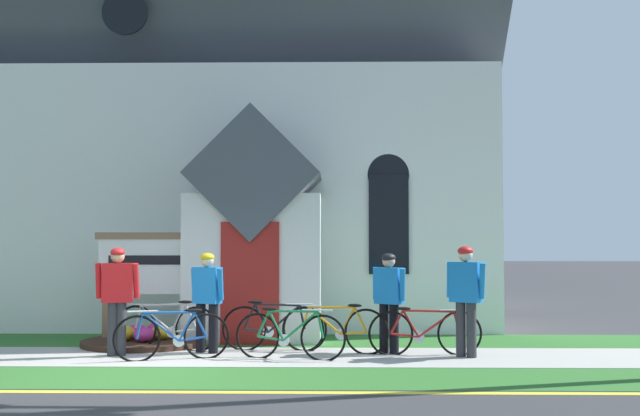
% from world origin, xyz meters
% --- Properties ---
extents(ground, '(140.00, 140.00, 0.00)m').
position_xyz_m(ground, '(0.00, 4.00, 0.00)').
color(ground, '#333335').
extents(sidewalk_slab, '(32.00, 2.10, 0.01)m').
position_xyz_m(sidewalk_slab, '(-1.40, 1.59, 0.01)').
color(sidewalk_slab, '#A8A59E').
rests_on(sidewalk_slab, ground).
extents(grass_verge, '(32.00, 1.70, 0.01)m').
position_xyz_m(grass_verge, '(-1.40, -0.32, 0.00)').
color(grass_verge, '#2D6628').
rests_on(grass_verge, ground).
extents(church_lawn, '(24.00, 2.02, 0.01)m').
position_xyz_m(church_lawn, '(-1.40, 3.65, 0.00)').
color(church_lawn, '#2D6628').
rests_on(church_lawn, ground).
extents(church_building, '(15.10, 12.41, 13.17)m').
position_xyz_m(church_building, '(-1.70, 9.69, 4.80)').
color(church_building, white).
rests_on(church_building, ground).
extents(church_sign, '(1.91, 0.18, 1.92)m').
position_xyz_m(church_sign, '(-0.55, 3.31, 1.29)').
color(church_sign, '#7F6047').
rests_on(church_sign, ground).
extents(flower_bed, '(2.09, 2.09, 0.34)m').
position_xyz_m(flower_bed, '(-0.55, 2.93, 0.09)').
color(flower_bed, '#382319').
rests_on(flower_bed, ground).
extents(bicycle_black, '(1.77, 0.12, 0.76)m').
position_xyz_m(bicycle_black, '(4.07, 1.83, 0.36)').
color(bicycle_black, black).
rests_on(bicycle_black, ground).
extents(bicycle_yellow, '(1.76, 0.39, 0.83)m').
position_xyz_m(bicycle_yellow, '(-0.05, 2.33, 0.38)').
color(bicycle_yellow, black).
rests_on(bicycle_yellow, ground).
extents(bicycle_white, '(1.68, 0.45, 0.79)m').
position_xyz_m(bicycle_white, '(2.00, 1.33, 0.36)').
color(bicycle_white, black).
rests_on(bicycle_white, ground).
extents(bicycle_silver, '(1.69, 0.68, 0.80)m').
position_xyz_m(bicycle_silver, '(2.68, 2.11, 0.38)').
color(bicycle_silver, black).
rests_on(bicycle_silver, ground).
extents(bicycle_orange, '(1.71, 0.16, 0.82)m').
position_xyz_m(bicycle_orange, '(1.69, 2.32, 0.38)').
color(bicycle_orange, black).
rests_on(bicycle_orange, ground).
extents(bicycle_red, '(1.63, 0.61, 0.77)m').
position_xyz_m(bicycle_red, '(0.27, 1.24, 0.36)').
color(bicycle_red, black).
rests_on(bicycle_red, ground).
extents(cyclist_in_blue_jersey, '(0.55, 0.52, 1.58)m').
position_xyz_m(cyclist_in_blue_jersey, '(0.66, 1.98, 0.91)').
color(cyclist_in_blue_jersey, black).
rests_on(cyclist_in_blue_jersey, ground).
extents(cyclist_in_white_jersey, '(0.48, 0.55, 1.57)m').
position_xyz_m(cyclist_in_white_jersey, '(3.53, 2.00, 0.91)').
color(cyclist_in_white_jersey, black).
rests_on(cyclist_in_white_jersey, ground).
extents(cyclist_in_red_jersey, '(0.66, 0.31, 1.66)m').
position_xyz_m(cyclist_in_red_jersey, '(-0.66, 1.61, 0.97)').
color(cyclist_in_red_jersey, '#2D2D33').
rests_on(cyclist_in_red_jersey, ground).
extents(cyclist_in_orange_jersey, '(0.52, 0.57, 1.69)m').
position_xyz_m(cyclist_in_orange_jersey, '(4.67, 1.57, 0.99)').
color(cyclist_in_orange_jersey, '#2D2D33').
rests_on(cyclist_in_orange_jersey, ground).
extents(roadside_conifer, '(4.02, 4.02, 6.19)m').
position_xyz_m(roadside_conifer, '(4.71, 9.13, 3.90)').
color(roadside_conifer, '#4C3823').
rests_on(roadside_conifer, ground).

